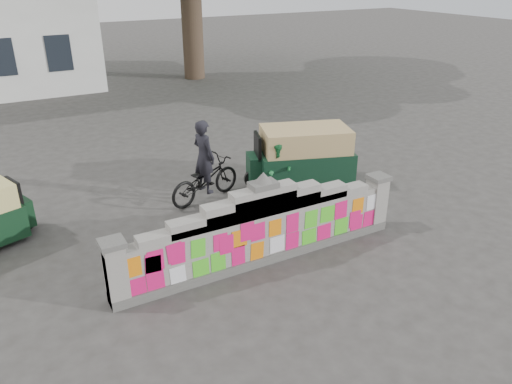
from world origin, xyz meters
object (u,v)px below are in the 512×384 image
(cyclist_rider, at_px, (204,166))
(rickshaw_right, at_px, (302,156))
(pedestrian, at_px, (278,170))
(cyclist_bike, at_px, (205,180))

(cyclist_rider, height_order, rickshaw_right, cyclist_rider)
(cyclist_rider, xyz_separation_m, rickshaw_right, (2.77, -0.38, -0.11))
(pedestrian, distance_m, rickshaw_right, 1.02)
(cyclist_bike, xyz_separation_m, cyclist_rider, (0.00, 0.00, 0.39))
(cyclist_bike, relative_size, cyclist_rider, 1.12)
(pedestrian, bearing_deg, cyclist_rider, -147.53)
(cyclist_rider, xyz_separation_m, pedestrian, (1.81, -0.70, -0.22))
(cyclist_rider, relative_size, rickshaw_right, 0.63)
(cyclist_bike, distance_m, rickshaw_right, 2.81)
(cyclist_rider, distance_m, rickshaw_right, 2.80)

